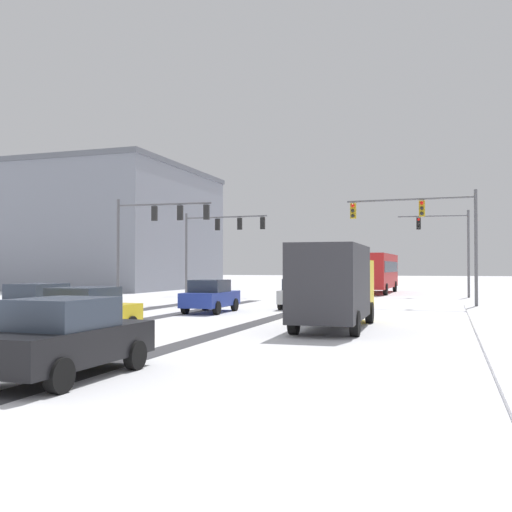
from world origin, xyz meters
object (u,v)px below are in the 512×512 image
at_px(car_black_fifth, 66,338).
at_px(bus_oncoming, 377,270).
at_px(traffic_signal_far_right, 449,239).
at_px(traffic_signal_far_left, 218,234).
at_px(box_truck_delivery, 335,284).
at_px(traffic_signal_near_right, 428,224).
at_px(car_silver_lead, 300,293).
at_px(car_blue_second, 210,296).
at_px(car_white_third, 39,305).
at_px(office_building_far_left_block, 100,230).
at_px(car_yellow_cab_fourth, 86,313).
at_px(traffic_signal_near_left, 155,226).

bearing_deg(car_black_fifth, bus_oncoming, 87.97).
height_order(traffic_signal_far_right, traffic_signal_far_left, same).
bearing_deg(traffic_signal_far_left, box_truck_delivery, -57.80).
xyz_separation_m(traffic_signal_near_right, car_silver_lead, (-6.59, -3.19, -3.88)).
bearing_deg(bus_oncoming, car_blue_second, -102.22).
height_order(car_silver_lead, car_white_third, same).
height_order(traffic_signal_near_right, office_building_far_left_block, office_building_far_left_block).
distance_m(traffic_signal_near_right, box_truck_delivery, 13.47).
distance_m(car_black_fifth, box_truck_delivery, 11.73).
bearing_deg(car_white_third, car_blue_second, 66.02).
bearing_deg(car_yellow_cab_fourth, traffic_signal_far_right, 70.41).
distance_m(bus_oncoming, office_building_far_left_block, 30.00).
bearing_deg(traffic_signal_near_right, car_blue_second, -144.16).
distance_m(traffic_signal_near_left, bus_oncoming, 22.42).
height_order(traffic_signal_near_left, office_building_far_left_block, office_building_far_left_block).
relative_size(traffic_signal_near_right, car_white_third, 1.72).
height_order(traffic_signal_near_left, box_truck_delivery, traffic_signal_near_left).
relative_size(traffic_signal_far_left, car_white_third, 1.65).
bearing_deg(traffic_signal_far_right, traffic_signal_near_left, -141.46).
xyz_separation_m(car_silver_lead, box_truck_delivery, (3.70, -9.61, 0.82)).
bearing_deg(traffic_signal_far_right, car_silver_lead, -117.32).
distance_m(traffic_signal_far_left, car_yellow_cab_fourth, 27.27).
bearing_deg(car_white_third, bus_oncoming, 74.69).
xyz_separation_m(traffic_signal_far_left, car_yellow_cab_fourth, (6.22, -26.24, -4.00)).
distance_m(traffic_signal_far_right, car_silver_lead, 17.22).
bearing_deg(traffic_signal_far_left, office_building_far_left_block, 146.65).
distance_m(car_silver_lead, car_yellow_cab_fourth, 15.58).
xyz_separation_m(traffic_signal_far_right, traffic_signal_far_left, (-16.99, -4.01, 0.45)).
bearing_deg(car_white_third, box_truck_delivery, 13.90).
bearing_deg(car_black_fifth, car_yellow_cab_fourth, 121.14).
height_order(car_blue_second, office_building_far_left_block, office_building_far_left_block).
relative_size(traffic_signal_far_left, car_black_fifth, 1.66).
bearing_deg(traffic_signal_far_right, bus_oncoming, 137.59).
relative_size(car_silver_lead, box_truck_delivery, 0.56).
xyz_separation_m(traffic_signal_near_right, bus_oncoming, (-4.81, 17.22, -2.70)).
relative_size(traffic_signal_far_right, traffic_signal_near_right, 0.91).
bearing_deg(car_yellow_cab_fourth, traffic_signal_far_left, 103.34).
xyz_separation_m(traffic_signal_far_left, car_black_fifth, (9.57, -31.78, -4.00)).
xyz_separation_m(car_blue_second, car_white_third, (-3.64, -8.17, 0.00)).
height_order(car_blue_second, box_truck_delivery, box_truck_delivery).
bearing_deg(office_building_far_left_block, traffic_signal_far_right, -12.98).
bearing_deg(traffic_signal_far_right, car_white_third, -118.66).
bearing_deg(box_truck_delivery, traffic_signal_far_left, 122.20).
xyz_separation_m(car_blue_second, car_yellow_cab_fourth, (0.51, -11.15, 0.00)).
distance_m(traffic_signal_far_right, office_building_far_left_block, 36.49).
height_order(traffic_signal_far_right, car_yellow_cab_fourth, traffic_signal_far_right).
xyz_separation_m(car_black_fifth, bus_oncoming, (1.46, 41.22, 1.18)).
bearing_deg(car_blue_second, car_white_third, -113.98).
bearing_deg(bus_oncoming, traffic_signal_near_right, -74.39).
distance_m(car_white_third, bus_oncoming, 33.93).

